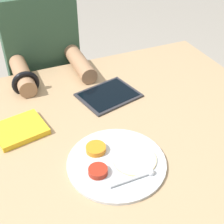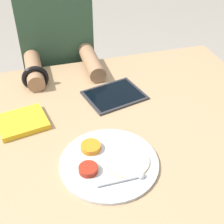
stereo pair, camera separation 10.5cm
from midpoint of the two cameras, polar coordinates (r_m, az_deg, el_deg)
The scene contains 5 objects.
dining_table at distance 1.37m, azimuth 1.49°, elevation -14.81°, with size 1.29×0.96×0.76m.
thali_tray at distance 0.95m, azimuth 2.63°, elevation -9.29°, with size 0.30×0.30×0.03m.
red_notebook at distance 1.12m, azimuth -13.52°, elevation -1.94°, with size 0.19×0.17×0.02m.
tablet_device at distance 1.23m, azimuth 2.87°, elevation 3.01°, with size 0.25×0.22×0.01m.
person_diner at distance 1.67m, azimuth -7.63°, elevation 5.54°, with size 0.35×0.46×1.22m.
Camera 2 is at (-0.21, -0.81, 1.46)m, focal length 50.00 mm.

